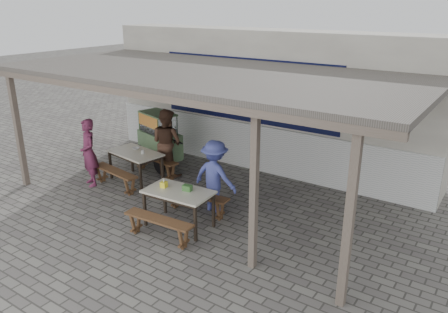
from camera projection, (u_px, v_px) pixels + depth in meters
ground at (178, 210)px, 9.19m from camera, size 60.00×60.00×0.00m
back_wall at (264, 100)px, 11.40m from camera, size 9.00×1.28×3.50m
warung_roof at (203, 75)px, 8.97m from camera, size 9.00×4.21×2.81m
table_left at (135, 155)px, 10.46m from camera, size 1.43×0.95×0.75m
bench_left_street at (115, 175)px, 10.16m from camera, size 1.46×0.49×0.45m
bench_left_wall at (156, 162)px, 10.99m from camera, size 1.46×0.49×0.45m
table_right at (179, 195)px, 8.31m from camera, size 1.35×0.84×0.75m
bench_right_street at (159, 224)px, 7.91m from camera, size 1.41×0.38×0.45m
bench_right_wall at (197, 199)px, 8.94m from camera, size 1.41×0.38×0.45m
vendor_cart at (159, 137)px, 11.46m from camera, size 1.85×1.05×1.44m
patron_street_side at (89, 153)px, 10.22m from camera, size 0.69×0.59×1.61m
patron_wall_side at (167, 142)px, 10.81m from camera, size 0.85×0.68×1.70m
patron_right_table at (215, 176)px, 8.96m from camera, size 0.99×0.57×1.52m
tissue_box at (164, 185)px, 8.43m from camera, size 0.12×0.12×0.11m
donation_box at (187, 188)px, 8.27m from camera, size 0.18×0.14×0.11m
condiment_jar at (143, 152)px, 10.32m from camera, size 0.08×0.08×0.09m
condiment_bowl at (136, 148)px, 10.62m from camera, size 0.17×0.17×0.04m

